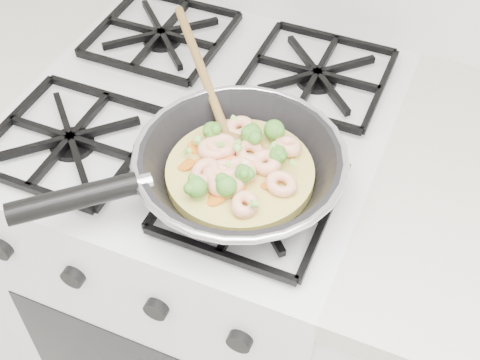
% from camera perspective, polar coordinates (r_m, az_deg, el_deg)
% --- Properties ---
extents(stove, '(0.60, 0.60, 0.92)m').
position_cam_1_polar(stove, '(1.40, -2.68, -7.64)').
color(stove, white).
rests_on(stove, ground).
extents(skillet, '(0.39, 0.47, 0.10)m').
position_cam_1_polar(skillet, '(0.90, -0.33, 1.19)').
color(skillet, black).
rests_on(skillet, stove).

